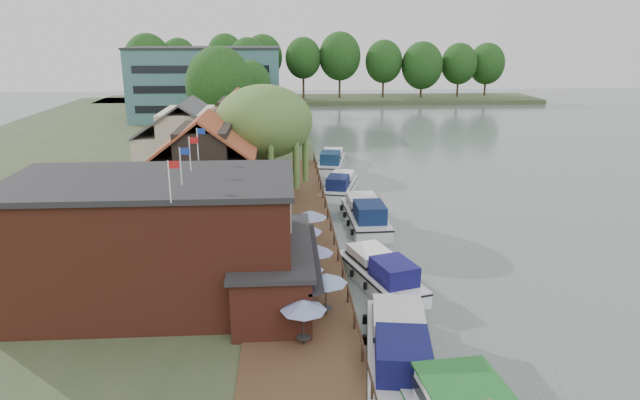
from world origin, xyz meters
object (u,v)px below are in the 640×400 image
object	(u,v)px
cruiser_0	(400,343)
cruiser_1	(380,268)
cottage_a	(207,168)
umbrella_1	(326,294)
umbrella_2	(307,281)
cottage_b	(189,145)
willow	(264,144)
umbrella_4	(304,241)
umbrella_3	(316,263)
umbrella_5	(311,226)
cruiser_2	(366,211)
cottage_c	(237,129)
swan	(423,399)
pub	(191,241)
cruiser_3	(340,183)
cruiser_4	(332,159)
umbrella_0	(304,322)

from	to	relation	value
cruiser_0	cruiser_1	distance (m)	9.43
cottage_a	cruiser_0	bearing A→B (deg)	-60.82
umbrella_1	umbrella_2	bearing A→B (deg)	118.92
cottage_b	willow	xyz separation A→B (m)	(7.50, -5.00, 0.96)
cottage_b	umbrella_4	distance (m)	22.08
umbrella_2	umbrella_3	world-z (taller)	same
willow	cruiser_0	distance (m)	27.32
umbrella_5	cruiser_2	size ratio (longest dim) A/B	0.23
willow	cruiser_0	xyz separation A→B (m)	(7.17, -25.90, -4.89)
cottage_c	umbrella_3	distance (m)	32.90
cottage_c	willow	distance (m)	14.46
cottage_a	umbrella_2	world-z (taller)	cottage_a
swan	umbrella_5	bearing A→B (deg)	103.20
pub	cruiser_3	xyz separation A→B (m)	(10.86, 25.40, -3.57)
cruiser_4	umbrella_2	bearing A→B (deg)	-87.47
cottage_a	cottage_b	xyz separation A→B (m)	(-3.00, 10.00, 0.00)
pub	umbrella_3	size ratio (longest dim) A/B	8.42
umbrella_0	cruiser_1	distance (m)	10.32
cottage_a	cruiser_2	distance (m)	13.58
cruiser_3	swan	size ratio (longest dim) A/B	20.64
cottage_b	umbrella_5	bearing A→B (deg)	-55.63
cottage_c	umbrella_1	distance (m)	37.14
umbrella_2	cruiser_2	size ratio (longest dim) A/B	0.23
willow	umbrella_4	world-z (taller)	willow
cottage_a	umbrella_4	size ratio (longest dim) A/B	3.57
umbrella_4	umbrella_5	distance (m)	3.09
umbrella_3	willow	bearing A→B (deg)	101.22
pub	cruiser_1	bearing A→B (deg)	17.23
cottage_a	umbrella_0	distance (m)	21.69
pub	cruiser_0	world-z (taller)	pub
cottage_a	umbrella_5	size ratio (longest dim) A/B	3.57
cruiser_4	umbrella_4	bearing A→B (deg)	-88.70
umbrella_1	cruiser_3	distance (m)	27.93
cottage_b	umbrella_4	xyz separation A→B (m)	(10.49, -19.20, -2.96)
pub	umbrella_2	world-z (taller)	pub
willow	cottage_a	bearing A→B (deg)	-131.99
umbrella_5	swan	bearing A→B (deg)	-76.80
cruiser_3	swan	world-z (taller)	cruiser_3
cottage_b	umbrella_0	distance (m)	32.06
umbrella_3	umbrella_0	bearing A→B (deg)	-97.95
willow	cruiser_1	distance (m)	18.93
willow	umbrella_3	size ratio (longest dim) A/B	4.39
cruiser_0	cruiser_1	world-z (taller)	cruiser_0
cottage_b	cruiser_3	xyz separation A→B (m)	(14.86, 0.40, -4.17)
cottage_a	cottage_c	xyz separation A→B (m)	(1.00, 19.00, 0.00)
willow	umbrella_4	bearing A→B (deg)	-78.09
umbrella_4	cruiser_1	xyz separation A→B (m)	(4.81, -2.29, -1.13)
cottage_b	cruiser_3	world-z (taller)	cottage_b
cruiser_3	swan	xyz separation A→B (m)	(0.33, -34.20, -0.86)
umbrella_3	cruiser_1	world-z (taller)	umbrella_3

